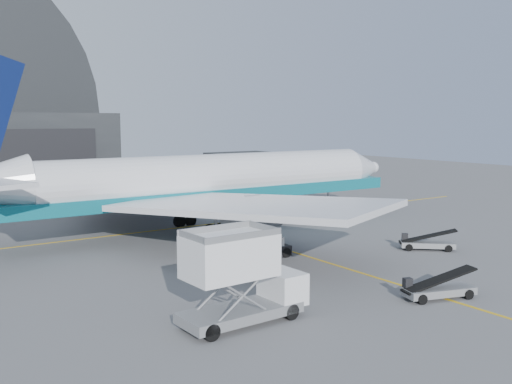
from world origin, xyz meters
TOP-DOWN VIEW (x-y plane):
  - ground at (0.00, 0.00)m, footprint 200.00×200.00m
  - taxi_lines at (0.00, 12.67)m, footprint 80.00×42.12m
  - distant_bldg_a at (38.00, 72.00)m, footprint 14.00×8.00m
  - distant_bldg_b at (55.00, 68.00)m, footprint 8.00×6.00m
  - airliner at (-2.02, 17.46)m, footprint 50.03×48.51m
  - catering_truck at (-12.82, -6.79)m, footprint 7.31×3.00m
  - pushback_tug at (-2.74, 4.69)m, footprint 3.67×2.21m
  - belt_loader_a at (-0.29, -10.00)m, footprint 4.93×2.80m
  - belt_loader_b at (9.96, -0.83)m, footprint 4.33×4.06m
  - traffic_cone at (-4.69, -1.07)m, footprint 0.33×0.33m

SIDE VIEW (x-z plane):
  - ground at x=0.00m, z-range 0.00..0.00m
  - distant_bldg_a at x=38.00m, z-range -2.00..2.00m
  - distant_bldg_b at x=55.00m, z-range -1.40..1.40m
  - taxi_lines at x=0.00m, z-range 0.00..0.02m
  - traffic_cone at x=-4.69m, z-range -0.01..0.46m
  - belt_loader_b at x=9.96m, z-range -0.35..1.46m
  - belt_loader_a at x=-0.29m, z-range -0.35..1.49m
  - pushback_tug at x=-2.74m, z-range -0.21..1.47m
  - catering_truck at x=-12.82m, z-range 0.03..4.99m
  - airliner at x=-2.02m, z-range -3.87..13.69m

